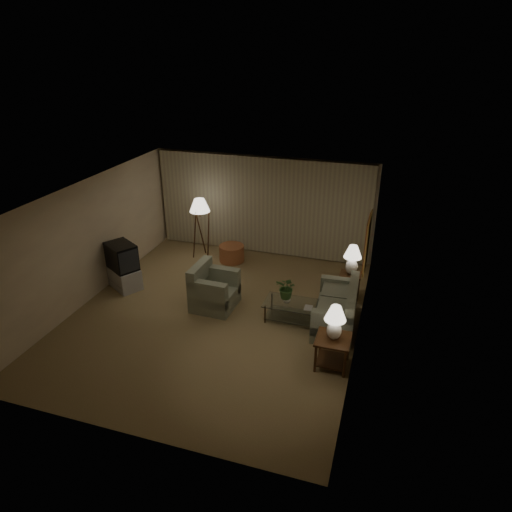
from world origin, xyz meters
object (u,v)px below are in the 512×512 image
Objects in this scene: table_lamp_near at (335,320)px; sofa at (335,310)px; armchair at (215,291)px; table_lamp_far at (352,257)px; vase at (287,299)px; coffee_table at (293,309)px; tv_cabinet at (125,278)px; side_table_far at (350,282)px; ottoman at (232,253)px; side_table_near at (333,347)px; crt_tv at (122,256)px; floor_lamp at (201,227)px.

sofa is at bearing 96.34° from table_lamp_near.
armchair is 3.15m from table_lamp_far.
vase is (-1.16, -1.35, -0.51)m from table_lamp_far.
coffee_table is 0.27m from vase.
table_lamp_near is 2.60m from table_lamp_far.
table_lamp_near is at bearing 15.66° from tv_cabinet.
side_table_far reaches higher than ottoman.
sofa reaches higher than tv_cabinet.
side_table_near is at bearing -47.83° from ottoman.
sofa is 2.65m from armchair.
coffee_table is at bearing -126.78° from table_lamp_far.
side_table_far is 0.61m from table_lamp_far.
table_lamp_far is (0.00, 2.60, 0.02)m from table_lamp_near.
side_table_far reaches higher than coffee_table.
crt_tv is (0.00, 0.00, 0.56)m from tv_cabinet.
ottoman reaches higher than coffee_table.
vase is (-1.16, -1.35, 0.10)m from side_table_far.
side_table_near is 3.65× the size of vase.
armchair is 1.44× the size of table_lamp_far.
side_table_near is 2.67m from table_lamp_far.
side_table_far is at bearing 90.00° from side_table_near.
crt_tv is at bearing 177.06° from coffee_table.
table_lamp_near reaches higher than side_table_near.
table_lamp_near is at bearing -41.11° from floor_lamp.
side_table_far is at bearing 43.71° from tv_cabinet.
crt_tv is (-5.20, 1.47, 0.39)m from side_table_near.
table_lamp_far reaches higher than coffee_table.
crt_tv reaches higher than sofa.
table_lamp_near is (0.15, -1.35, 0.63)m from sofa.
ottoman is (1.95, 2.12, -0.59)m from crt_tv.
floor_lamp reaches higher than tv_cabinet.
sofa is 1.88× the size of crt_tv.
table_lamp_near is 5.46m from floor_lamp.
side_table_near is (0.15, -1.35, 0.06)m from sofa.
ottoman is (-3.10, 2.24, -0.14)m from sofa.
table_lamp_far is 1.85m from vase.
table_lamp_far is 0.42× the size of floor_lamp.
coffee_table is at bearing 128.92° from table_lamp_near.
side_table_far is 5.34m from crt_tv.
side_table_near is 0.37× the size of floor_lamp.
table_lamp_far is (0.15, 1.25, 0.65)m from sofa.
table_lamp_far reaches higher than sofa.
vase is at bearing -130.66° from table_lamp_far.
table_lamp_near is (-0.00, -2.60, 0.59)m from side_table_far.
crt_tv is at bearing 0.00° from tv_cabinet.
table_lamp_near is 5.45m from tv_cabinet.
coffee_table is 1.85× the size of ottoman.
tv_cabinet is (-4.19, 0.22, -0.03)m from coffee_table.
side_table_far is 0.67× the size of crt_tv.
ottoman is at bearing 163.12° from side_table_far.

